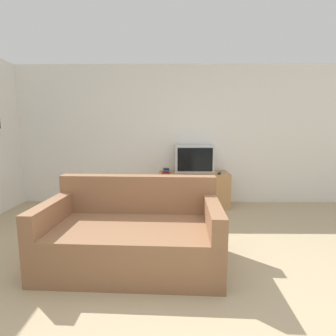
% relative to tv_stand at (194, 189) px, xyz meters
% --- Properties ---
extents(ground_plane, '(14.00, 14.00, 0.00)m').
position_rel_tv_stand_xyz_m(ground_plane, '(-0.31, -2.72, -0.32)').
color(ground_plane, tan).
extents(wall_back, '(9.00, 0.06, 2.60)m').
position_rel_tv_stand_xyz_m(wall_back, '(-0.31, 0.31, 0.98)').
color(wall_back, white).
rests_on(wall_back, ground_plane).
extents(tv_stand, '(1.26, 0.52, 0.63)m').
position_rel_tv_stand_xyz_m(tv_stand, '(0.00, 0.00, 0.00)').
color(tv_stand, tan).
rests_on(tv_stand, ground_plane).
extents(television, '(0.71, 0.35, 0.50)m').
position_rel_tv_stand_xyz_m(television, '(0.01, 0.09, 0.57)').
color(television, silver).
rests_on(television, tv_stand).
extents(couch, '(1.85, 1.06, 0.89)m').
position_rel_tv_stand_xyz_m(couch, '(-0.83, -2.08, -0.02)').
color(couch, '#8C6042').
rests_on(couch, ground_plane).
extents(book_stack, '(0.15, 0.22, 0.08)m').
position_rel_tv_stand_xyz_m(book_stack, '(-0.51, -0.05, 0.36)').
color(book_stack, '#B72D28').
rests_on(book_stack, tv_stand).
extents(remote_on_stand, '(0.09, 0.18, 0.02)m').
position_rel_tv_stand_xyz_m(remote_on_stand, '(0.44, -0.14, 0.33)').
color(remote_on_stand, black).
rests_on(remote_on_stand, tv_stand).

